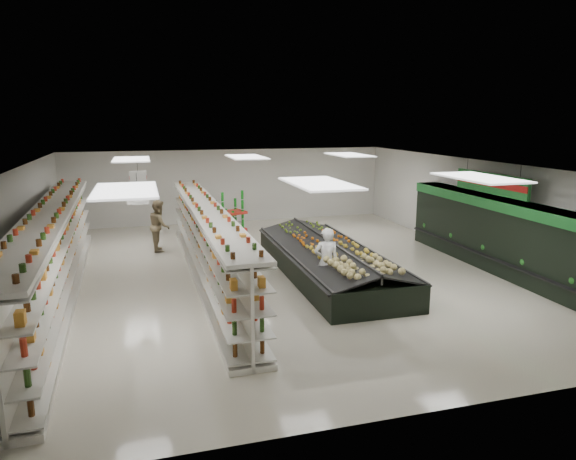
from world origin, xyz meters
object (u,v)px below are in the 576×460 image
object	(u,v)px
shopper_main	(326,262)
shopper_background	(159,225)
produce_island	(328,259)
gondola_center	(207,246)
soda_endcap	(229,214)
gondola_left	(54,258)

from	to	relation	value
shopper_main	shopper_background	size ratio (longest dim) A/B	1.01
produce_island	gondola_center	bearing A→B (deg)	168.46
produce_island	soda_endcap	world-z (taller)	soda_endcap
gondola_center	shopper_main	size ratio (longest dim) A/B	6.66
gondola_center	soda_endcap	bearing A→B (deg)	74.05
soda_endcap	shopper_background	size ratio (longest dim) A/B	0.88
gondola_left	produce_island	xyz separation A→B (m)	(7.40, -0.09, -0.56)
gondola_left	shopper_background	xyz separation A→B (m)	(2.75, 4.23, -0.15)
gondola_left	shopper_background	world-z (taller)	gondola_left
gondola_left	shopper_main	world-z (taller)	gondola_left
gondola_center	shopper_main	distance (m)	3.62
produce_island	shopper_main	size ratio (longest dim) A/B	3.99
gondola_left	shopper_main	distance (m)	6.96
shopper_background	gondola_left	bearing A→B (deg)	146.37
shopper_main	shopper_background	distance (m)	7.16
soda_endcap	shopper_main	world-z (taller)	shopper_main
shopper_background	shopper_main	bearing A→B (deg)	-146.79
gondola_center	soda_endcap	distance (m)	5.95
shopper_main	shopper_background	world-z (taller)	shopper_main
gondola_left	shopper_background	distance (m)	5.05
gondola_center	soda_endcap	xyz separation A→B (m)	(1.58, 5.73, -0.19)
gondola_left	shopper_main	size ratio (longest dim) A/B	7.30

